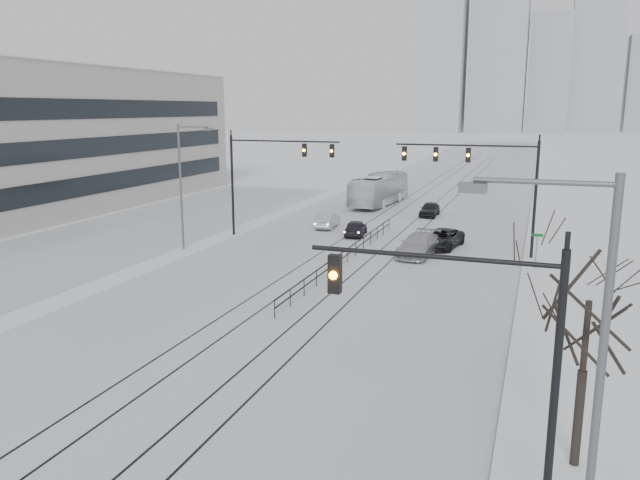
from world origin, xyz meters
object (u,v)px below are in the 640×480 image
Objects in this scene: sedan_sb_outer at (327,221)px; sedan_nb_right at (418,245)px; bare_tree at (587,319)px; sedan_sb_inner at (356,228)px; sedan_nb_far at (430,209)px; sedan_nb_front at (442,239)px; traffic_mast_near at (486,344)px; box_truck at (379,190)px.

sedan_nb_right reaches higher than sedan_sb_outer.
bare_tree is 1.56× the size of sedan_sb_outer.
sedan_nb_far is at bearing -116.88° from sedan_sb_inner.
sedan_nb_front is (7.22, -2.11, 0.04)m from sedan_sb_inner.
bare_tree reaches higher than sedan_nb_far.
sedan_sb_inner is at bearing 111.30° from traffic_mast_near.
sedan_nb_front reaches higher than sedan_nb_far.
bare_tree is at bearing -64.75° from sedan_nb_front.
sedan_nb_right is 0.45× the size of box_truck.
traffic_mast_near is at bearing -70.55° from sedan_nb_front.
sedan_sb_inner is 0.72× the size of sedan_nb_right.
sedan_sb_inner is 0.77× the size of sedan_nb_front.
sedan_nb_far is (-8.79, 44.12, -3.90)m from traffic_mast_near.
bare_tree is 1.25× the size of sedan_nb_front.
sedan_nb_front is 13.82m from sedan_nb_far.
box_truck is (-9.49, 18.72, 0.96)m from sedan_nb_front.
sedan_nb_right is at bearing 136.11° from sedan_sb_outer.
sedan_sb_outer is 14.26m from box_truck.
traffic_mast_near is at bearing -128.76° from bare_tree.
traffic_mast_near is 1.79× the size of sedan_sb_outer.
sedan_sb_outer is at bearing -44.27° from sedan_sb_inner.
sedan_nb_front is at bearing 100.28° from traffic_mast_near.
sedan_sb_outer is 0.80× the size of sedan_nb_front.
sedan_nb_right is at bearing -100.98° from sedan_nb_front.
traffic_mast_near reaches higher than box_truck.
sedan_nb_front is at bearing 75.89° from sedan_nb_right.
sedan_sb_inner is at bearing -109.21° from sedan_nb_far.
traffic_mast_near is at bearing 110.04° from sedan_sb_outer.
sedan_nb_right reaches higher than sedan_sb_inner.
bare_tree is 33.67m from sedan_sb_inner.
sedan_sb_inner is (-12.79, 32.80, -3.92)m from traffic_mast_near.
bare_tree reaches higher than sedan_sb_outer.
sedan_nb_right is (-9.13, 24.55, -3.73)m from bare_tree.
sedan_nb_right is 16.70m from sedan_nb_far.
bare_tree is at bearing -63.57° from sedan_nb_right.
sedan_nb_right reaches higher than sedan_nb_front.
sedan_nb_front is at bearing 156.27° from sedan_sb_inner.
traffic_mast_near is 1.15× the size of bare_tree.
sedan_sb_outer is 11.47m from sedan_nb_far.
sedan_nb_far is at bearing 103.17° from sedan_nb_right.
box_truck is (-15.06, 49.40, -2.93)m from traffic_mast_near.
bare_tree is 1.62× the size of sedan_sb_inner.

